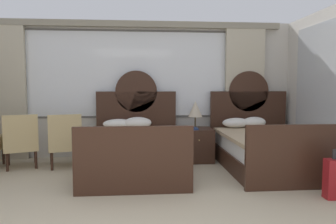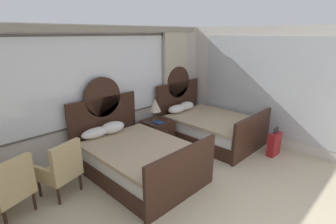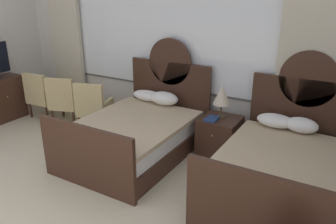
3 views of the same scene
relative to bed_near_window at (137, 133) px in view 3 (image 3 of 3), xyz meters
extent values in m
cube|color=beige|center=(-0.15, 1.20, 0.99)|extent=(6.58, 0.07, 2.70)
cube|color=#5B5954|center=(-0.15, 1.15, 1.30)|extent=(4.30, 0.02, 1.74)
cube|color=white|center=(-0.15, 1.15, 1.30)|extent=(4.22, 0.02, 1.66)
cube|color=#C1B79E|center=(-2.50, 1.06, 0.94)|extent=(0.79, 0.08, 2.60)
cube|color=#C1B79E|center=(2.20, 1.06, 0.94)|extent=(0.79, 0.08, 2.60)
cube|color=#382116|center=(0.00, -0.06, -0.21)|extent=(1.48, 2.11, 0.30)
cube|color=white|center=(0.00, -0.06, 0.07)|extent=(1.42, 2.01, 0.25)
cube|color=tan|center=(0.00, -0.14, 0.22)|extent=(1.52, 1.91, 0.06)
cube|color=#382116|center=(0.00, 1.02, 0.30)|extent=(1.56, 0.06, 1.31)
cylinder|color=#382116|center=(0.00, 1.02, 0.96)|extent=(0.81, 0.06, 0.81)
cube|color=#382116|center=(0.00, -1.14, 0.09)|extent=(1.56, 0.06, 0.90)
ellipsoid|color=white|center=(-0.33, 0.81, 0.34)|extent=(0.59, 0.28, 0.18)
ellipsoid|color=white|center=(0.03, 0.78, 0.36)|extent=(0.52, 0.34, 0.22)
cube|color=#382116|center=(2.27, -0.06, -0.21)|extent=(1.48, 2.11, 0.30)
cube|color=white|center=(2.27, -0.06, 0.07)|extent=(1.42, 2.01, 0.25)
cube|color=tan|center=(2.27, -0.14, 0.22)|extent=(1.52, 1.91, 0.06)
cube|color=#382116|center=(2.27, 1.02, 0.30)|extent=(1.56, 0.06, 1.31)
cylinder|color=#382116|center=(2.27, 1.02, 0.96)|extent=(0.81, 0.06, 0.81)
cube|color=#382116|center=(2.27, -1.14, 0.09)|extent=(1.56, 0.06, 0.90)
ellipsoid|color=white|center=(1.94, 0.76, 0.35)|extent=(0.55, 0.32, 0.19)
ellipsoid|color=white|center=(2.30, 0.75, 0.36)|extent=(0.45, 0.31, 0.21)
cube|color=#382116|center=(1.14, 0.64, -0.05)|extent=(0.59, 0.59, 0.62)
sphere|color=tan|center=(1.14, 0.33, 0.09)|extent=(0.02, 0.02, 0.02)
cylinder|color=brown|center=(1.12, 0.68, 0.27)|extent=(0.14, 0.14, 0.02)
cylinder|color=brown|center=(1.12, 0.68, 0.38)|extent=(0.03, 0.03, 0.20)
cone|color=beige|center=(1.12, 0.68, 0.63)|extent=(0.27, 0.27, 0.30)
cube|color=navy|center=(1.04, 0.52, 0.28)|extent=(0.18, 0.26, 0.03)
sphere|color=tan|center=(-2.97, -0.16, 0.16)|extent=(0.03, 0.03, 0.03)
cube|color=tan|center=(-1.26, 0.43, 0.00)|extent=(0.68, 0.68, 0.10)
cube|color=tan|center=(-1.19, 0.21, 0.32)|extent=(0.54, 0.23, 0.53)
cube|color=tan|center=(-1.02, 0.50, 0.13)|extent=(0.20, 0.48, 0.16)
cube|color=tan|center=(-1.49, 0.36, 0.13)|extent=(0.20, 0.48, 0.16)
cylinder|color=#382116|center=(-1.11, 0.71, -0.20)|extent=(0.04, 0.04, 0.31)
cylinder|color=#382116|center=(-1.53, 0.58, -0.20)|extent=(0.04, 0.04, 0.31)
cylinder|color=#382116|center=(-0.98, 0.28, -0.20)|extent=(0.04, 0.04, 0.31)
cylinder|color=#382116|center=(-1.40, 0.16, -0.20)|extent=(0.04, 0.04, 0.31)
cube|color=tan|center=(-1.99, 0.43, 0.00)|extent=(0.69, 0.69, 0.10)
cube|color=tan|center=(-1.91, 0.21, 0.32)|extent=(0.54, 0.26, 0.53)
cube|color=tan|center=(-1.76, 0.51, 0.13)|extent=(0.22, 0.48, 0.16)
cube|color=tan|center=(-2.22, 0.35, 0.13)|extent=(0.22, 0.48, 0.16)
cylinder|color=#382116|center=(-1.86, 0.72, -0.20)|extent=(0.04, 0.04, 0.31)
cylinder|color=#382116|center=(-2.27, 0.57, -0.20)|extent=(0.04, 0.04, 0.31)
cylinder|color=#382116|center=(-1.71, 0.30, -0.20)|extent=(0.04, 0.04, 0.31)
cylinder|color=#382116|center=(-2.13, 0.15, -0.20)|extent=(0.04, 0.04, 0.31)
cube|color=tan|center=(-2.61, 0.43, 0.00)|extent=(0.58, 0.58, 0.10)
cube|color=tan|center=(-2.59, 0.20, 0.32)|extent=(0.55, 0.12, 0.53)
cube|color=tan|center=(-2.37, 0.45, 0.13)|extent=(0.10, 0.49, 0.16)
cube|color=tan|center=(-2.85, 0.41, 0.13)|extent=(0.10, 0.49, 0.16)
cylinder|color=#382116|center=(-2.40, 0.67, -0.20)|extent=(0.04, 0.04, 0.31)
cylinder|color=#382116|center=(-2.85, 0.64, -0.20)|extent=(0.04, 0.04, 0.31)
cylinder|color=#382116|center=(-2.37, 0.23, -0.20)|extent=(0.04, 0.04, 0.31)
cylinder|color=#382116|center=(-2.81, 0.20, -0.20)|extent=(0.04, 0.04, 0.31)
camera|label=1|loc=(0.11, -5.19, 1.06)|focal=33.63mm
camera|label=2|loc=(-2.60, -3.37, 2.19)|focal=27.05mm
camera|label=3|loc=(2.89, -3.95, 2.19)|focal=36.02mm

